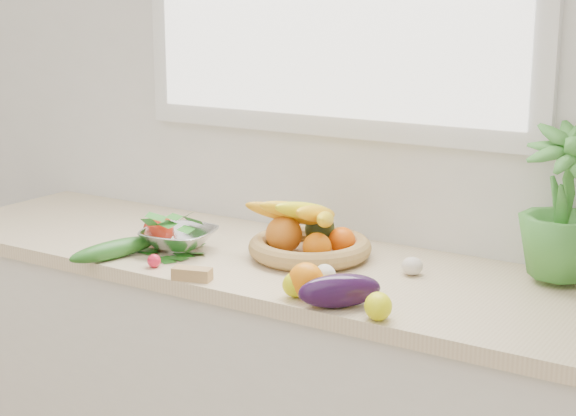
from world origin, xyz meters
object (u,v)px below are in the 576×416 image
Objects in this scene: apple at (158,230)px; colander_with_spinach at (179,232)px; cucumber at (114,249)px; fruit_basket at (309,239)px; eggplant at (340,291)px; potted_herb at (564,201)px.

apple is 0.38× the size of colander_with_spinach.
cucumber is 0.68× the size of fruit_basket.
eggplant is 0.71× the size of cucumber.
eggplant is 0.41m from fruit_basket.
eggplant reaches higher than cucumber.
cucumber is at bearing -124.99° from colander_with_spinach.
potted_herb is at bearing 14.34° from apple.
fruit_basket reaches higher than apple.
cucumber is (-0.02, -0.17, -0.02)m from apple.
apple is 0.23× the size of potted_herb.
potted_herb is 1.03m from colander_with_spinach.
cucumber is (-0.71, 0.01, -0.01)m from eggplant.
eggplant is (0.69, -0.18, -0.00)m from apple.
fruit_basket is at bearing 33.75° from cucumber.
apple is 0.09m from colander_with_spinach.
potted_herb reaches higher than apple.
cucumber is at bearing -157.88° from potted_herb.
apple is at bearing 165.64° from eggplant.
apple is at bearing -163.30° from fruit_basket.
cucumber is 1.18m from potted_herb.
fruit_basket is 1.77× the size of colander_with_spinach.
apple is 0.17m from cucumber.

